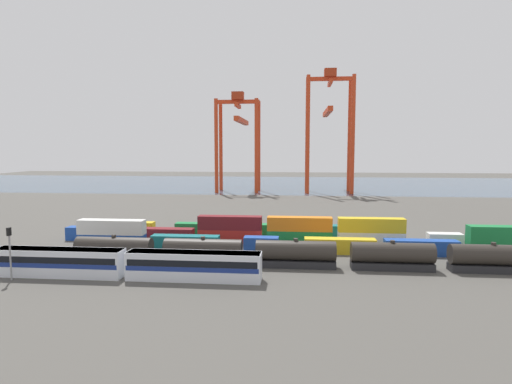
{
  "coord_description": "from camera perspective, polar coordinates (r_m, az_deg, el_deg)",
  "views": [
    {
      "loc": [
        5.99,
        -79.76,
        17.93
      ],
      "look_at": [
        -3.03,
        15.2,
        8.31
      ],
      "focal_mm": 30.1,
      "sensor_mm": 36.0,
      "label": 1
    }
  ],
  "objects": [
    {
      "name": "gantry_crane_west",
      "position": [
        183.19,
        -2.29,
        8.11
      ],
      "size": [
        18.02,
        36.47,
        41.28
      ],
      "color": "red",
      "rests_on": "ground_plane"
    },
    {
      "name": "shipping_container_14",
      "position": [
        81.1,
        5.81,
        -4.23
      ],
      "size": [
        12.1,
        2.44,
        2.6
      ],
      "primitive_type": "cube",
      "color": "orange",
      "rests_on": "shipping_container_13"
    },
    {
      "name": "shipping_container_9",
      "position": [
        90.43,
        -20.31,
        -5.2
      ],
      "size": [
        12.1,
        2.44,
        2.6
      ],
      "primitive_type": "cube",
      "color": "#1C4299",
      "rests_on": "ground_plane"
    },
    {
      "name": "ground_plane",
      "position": [
        121.25,
        2.54,
        -2.75
      ],
      "size": [
        420.0,
        420.0,
        0.0
      ],
      "primitive_type": "plane",
      "color": "#4C4944"
    },
    {
      "name": "shipping_container_1",
      "position": [
        81.82,
        -18.64,
        -4.42
      ],
      "size": [
        12.1,
        2.44,
        2.6
      ],
      "primitive_type": "cube",
      "color": "silver",
      "rests_on": "shipping_container_0"
    },
    {
      "name": "shipping_container_3",
      "position": [
        75.57,
        0.7,
        -6.95
      ],
      "size": [
        6.04,
        2.44,
        2.6
      ],
      "primitive_type": "cube",
      "color": "#1C4299",
      "rests_on": "ground_plane"
    },
    {
      "name": "shipping_container_19",
      "position": [
        94.9,
        -16.9,
        -4.58
      ],
      "size": [
        12.1,
        2.44,
        2.6
      ],
      "primitive_type": "cube",
      "color": "gold",
      "rests_on": "ground_plane"
    },
    {
      "name": "shipping_container_22",
      "position": [
        88.07,
        9.18,
        -5.2
      ],
      "size": [
        12.1,
        2.44,
        2.6
      ],
      "primitive_type": "cube",
      "color": "#146066",
      "rests_on": "ground_plane"
    },
    {
      "name": "harbour_water",
      "position": [
        220.72,
        3.85,
        1.09
      ],
      "size": [
        400.0,
        110.0,
        0.01
      ],
      "primitive_type": "cube",
      "color": "#384C60",
      "rests_on": "ground_plane"
    },
    {
      "name": "shipping_container_5",
      "position": [
        78.22,
        21.07,
        -6.91
      ],
      "size": [
        12.1,
        2.44,
        2.6
      ],
      "primitive_type": "cube",
      "color": "#1C4299",
      "rests_on": "ground_plane"
    },
    {
      "name": "shipping_container_4",
      "position": [
        75.7,
        11.07,
        -7.04
      ],
      "size": [
        12.1,
        2.44,
        2.6
      ],
      "primitive_type": "cube",
      "color": "gold",
      "rests_on": "ground_plane"
    },
    {
      "name": "shipping_container_12",
      "position": [
        82.07,
        -3.48,
        -4.09
      ],
      "size": [
        12.1,
        2.44,
        2.6
      ],
      "primitive_type": "cube",
      "color": "maroon",
      "rests_on": "shipping_container_11"
    },
    {
      "name": "gantry_crane_central",
      "position": [
        181.83,
        9.68,
        9.42
      ],
      "size": [
        19.24,
        36.51,
        50.01
      ],
      "color": "red",
      "rests_on": "ground_plane"
    },
    {
      "name": "signal_mast",
      "position": [
        67.61,
        -29.91,
        -6.25
      ],
      "size": [
        0.36,
        0.6,
        7.31
      ],
      "color": "gray",
      "rests_on": "ground_plane"
    },
    {
      "name": "shipping_container_16",
      "position": [
        82.27,
        15.07,
        -4.26
      ],
      "size": [
        12.1,
        2.44,
        2.6
      ],
      "primitive_type": "cube",
      "color": "gold",
      "rests_on": "shipping_container_15"
    },
    {
      "name": "shipping_container_11",
      "position": [
        82.55,
        -3.47,
        -5.87
      ],
      "size": [
        12.1,
        2.44,
        2.6
      ],
      "primitive_type": "cube",
      "color": "#AD211C",
      "rests_on": "ground_plane"
    },
    {
      "name": "shipping_container_21",
      "position": [
        88.24,
        0.11,
        -5.1
      ],
      "size": [
        12.1,
        2.44,
        2.6
      ],
      "primitive_type": "cube",
      "color": "#197538",
      "rests_on": "ground_plane"
    },
    {
      "name": "shipping_container_17",
      "position": [
        85.96,
        23.78,
        -5.89
      ],
      "size": [
        6.04,
        2.44,
        2.6
      ],
      "primitive_type": "cube",
      "color": "silver",
      "rests_on": "ground_plane"
    },
    {
      "name": "shipping_container_20",
      "position": [
        90.57,
        -8.71,
        -4.89
      ],
      "size": [
        6.04,
        2.44,
        2.6
      ],
      "primitive_type": "cube",
      "color": "#197538",
      "rests_on": "ground_plane"
    },
    {
      "name": "shipping_container_2",
      "position": [
        77.84,
        -9.36,
        -6.65
      ],
      "size": [
        12.1,
        2.44,
        2.6
      ],
      "primitive_type": "cube",
      "color": "#146066",
      "rests_on": "ground_plane"
    },
    {
      "name": "shipping_container_10",
      "position": [
        85.57,
        -12.28,
        -5.58
      ],
      "size": [
        12.1,
        2.44,
        2.6
      ],
      "primitive_type": "cube",
      "color": "maroon",
      "rests_on": "ground_plane"
    },
    {
      "name": "shipping_container_6",
      "position": [
        82.9,
        30.19,
        -6.6
      ],
      "size": [
        12.1,
        2.44,
        2.6
      ],
      "primitive_type": "cube",
      "color": "#197538",
      "rests_on": "ground_plane"
    },
    {
      "name": "passenger_train",
      "position": [
        63.07,
        -16.95,
        -8.99
      ],
      "size": [
        37.9,
        3.14,
        3.9
      ],
      "color": "silver",
      "rests_on": "ground_plane"
    },
    {
      "name": "shipping_container_7",
      "position": [
        82.42,
        30.28,
        -4.84
      ],
      "size": [
        12.1,
        2.44,
        2.6
      ],
      "primitive_type": "cube",
      "color": "#197538",
      "rests_on": "shipping_container_6"
    },
    {
      "name": "shipping_container_13",
      "position": [
        81.59,
        5.79,
        -6.03
      ],
      "size": [
        12.1,
        2.44,
        2.6
      ],
      "primitive_type": "cube",
      "color": "#197538",
      "rests_on": "ground_plane"
    },
    {
      "name": "shipping_container_0",
      "position": [
        82.3,
        -18.58,
        -6.2
      ],
      "size": [
        12.1,
        2.44,
        2.6
      ],
      "primitive_type": "cube",
      "color": "#1C4299",
      "rests_on": "ground_plane"
    },
    {
      "name": "freight_tank_row",
      "position": [
        66.06,
        5.29,
        -8.14
      ],
      "size": [
        69.28,
        2.95,
        4.41
      ],
      "color": "#232326",
      "rests_on": "ground_plane"
    },
    {
      "name": "shipping_container_15",
      "position": [
        82.76,
        15.02,
        -6.03
      ],
      "size": [
        12.1,
        2.44,
        2.6
      ],
      "primitive_type": "cube",
      "color": "silver",
      "rests_on": "ground_plane"
    }
  ]
}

